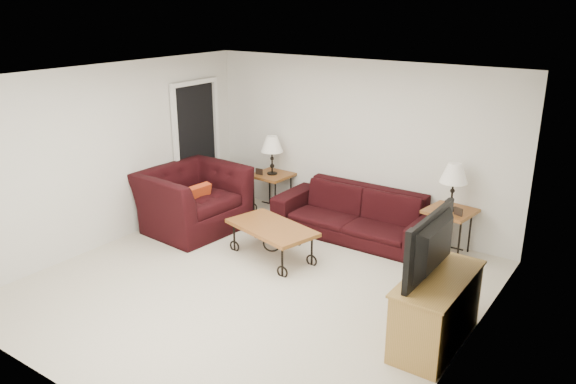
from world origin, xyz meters
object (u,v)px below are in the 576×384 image
(side_table_right, at_px, (448,232))
(coffee_table, at_px, (272,242))
(side_table_left, at_px, (272,192))
(television, at_px, (440,247))
(tv_stand, at_px, (436,310))
(armchair, at_px, (193,199))
(lamp_right, at_px, (453,187))
(lamp_left, at_px, (272,155))
(backpack, at_px, (427,262))
(sofa, at_px, (356,214))

(side_table_right, distance_m, coffee_table, 2.39)
(side_table_left, distance_m, television, 4.21)
(tv_stand, height_order, television, television)
(side_table_left, xyz_separation_m, armchair, (-0.52, -1.30, 0.15))
(lamp_right, xyz_separation_m, tv_stand, (0.63, -2.13, -0.59))
(lamp_right, distance_m, armchair, 3.74)
(side_table_right, relative_size, lamp_right, 1.00)
(side_table_left, xyz_separation_m, side_table_right, (2.95, 0.00, 0.01))
(lamp_left, bearing_deg, backpack, -15.64)
(side_table_right, height_order, television, television)
(television, bearing_deg, armchair, -101.38)
(sofa, bearing_deg, lamp_right, 7.81)
(lamp_left, bearing_deg, lamp_right, 0.00)
(backpack, bearing_deg, side_table_right, 76.01)
(coffee_table, bearing_deg, side_table_left, 126.03)
(side_table_right, relative_size, lamp_left, 1.02)
(side_table_left, height_order, side_table_right, side_table_right)
(side_table_left, xyz_separation_m, lamp_right, (2.95, 0.00, 0.65))
(tv_stand, distance_m, television, 0.68)
(coffee_table, relative_size, television, 1.11)
(armchair, bearing_deg, television, -96.67)
(lamp_right, bearing_deg, tv_stand, -73.50)
(lamp_left, bearing_deg, coffee_table, -53.97)
(side_table_right, height_order, lamp_right, lamp_right)
(side_table_right, xyz_separation_m, coffee_table, (-1.89, -1.46, -0.09))
(tv_stand, bearing_deg, coffee_table, 165.17)
(armchair, distance_m, television, 4.21)
(armchair, bearing_deg, tv_stand, -96.62)
(sofa, xyz_separation_m, side_table_left, (-1.64, 0.18, -0.04))
(side_table_right, height_order, lamp_left, lamp_left)
(side_table_left, bearing_deg, coffee_table, -53.97)
(side_table_right, xyz_separation_m, lamp_right, (0.00, 0.00, 0.64))
(lamp_left, distance_m, armchair, 1.48)
(lamp_left, height_order, armchair, lamp_left)
(lamp_left, bearing_deg, sofa, -6.27)
(tv_stand, bearing_deg, television, 180.00)
(side_table_left, height_order, lamp_left, lamp_left)
(lamp_left, height_order, lamp_right, lamp_right)
(side_table_left, xyz_separation_m, lamp_left, (0.00, 0.00, 0.63))
(coffee_table, bearing_deg, backpack, 17.97)
(television, xyz_separation_m, backpack, (-0.58, 1.29, -0.84))
(tv_stand, bearing_deg, lamp_right, 106.50)
(sofa, bearing_deg, armchair, -152.51)
(lamp_left, distance_m, television, 4.15)
(side_table_left, relative_size, lamp_left, 1.00)
(side_table_right, height_order, armchair, armchair)
(sofa, relative_size, lamp_right, 3.78)
(lamp_left, bearing_deg, armchair, -111.84)
(coffee_table, xyz_separation_m, armchair, (-1.58, 0.15, 0.23))
(side_table_left, distance_m, armchair, 1.41)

